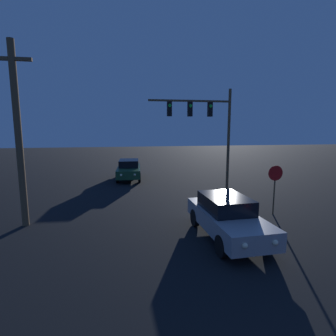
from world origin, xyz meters
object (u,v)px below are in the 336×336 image
object	(u,v)px
traffic_signal_mast	(207,122)
utility_pole	(18,133)
car_near	(227,216)
stop_sign	(275,180)
car_far	(129,169)

from	to	relation	value
traffic_signal_mast	utility_pole	bearing A→B (deg)	-154.09
car_near	traffic_signal_mast	bearing A→B (deg)	-103.93
car_near	stop_sign	world-z (taller)	stop_sign
car_far	traffic_signal_mast	size ratio (longest dim) A/B	0.70
traffic_signal_mast	utility_pole	size ratio (longest dim) A/B	0.87
car_far	car_near	bearing A→B (deg)	108.54
traffic_signal_mast	utility_pole	distance (m)	10.66
car_near	utility_pole	xyz separation A→B (m)	(-8.09, 2.62, 3.14)
car_near	car_far	size ratio (longest dim) A/B	1.00
car_near	car_far	xyz separation A→B (m)	(-3.44, 12.42, 0.00)
car_near	utility_pole	size ratio (longest dim) A/B	0.61
car_near	utility_pole	distance (m)	9.06
traffic_signal_mast	stop_sign	distance (m)	6.14
traffic_signal_mast	car_near	bearing A→B (deg)	-101.53
car_near	stop_sign	size ratio (longest dim) A/B	1.94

